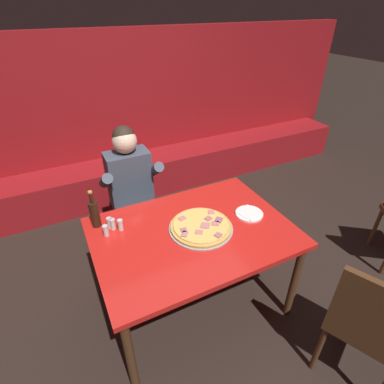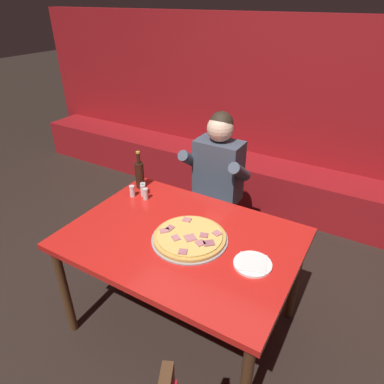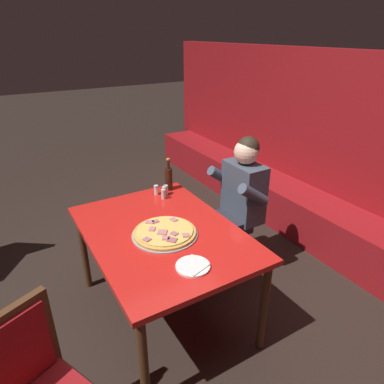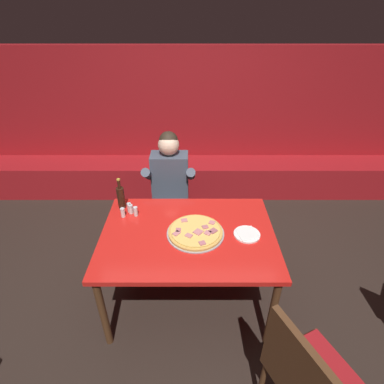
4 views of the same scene
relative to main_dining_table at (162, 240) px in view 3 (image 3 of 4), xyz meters
name	(u,v)px [view 3 (image 3 of 4)]	position (x,y,z in m)	size (l,w,h in m)	color
ground_plane	(165,312)	(0.00, 0.00, -0.69)	(24.00, 24.00, 0.00)	black
booth_wall_panel	(361,155)	(0.00, 2.18, 0.26)	(6.80, 0.16, 1.90)	maroon
booth_bench	(327,227)	(0.00, 1.86, -0.46)	(6.46, 0.48, 0.46)	maroon
main_dining_table	(162,240)	(0.00, 0.00, 0.00)	(1.39, 1.00, 0.77)	#4C2D19
pizza	(165,233)	(0.06, -0.01, 0.09)	(0.46, 0.46, 0.05)	#9E9EA3
plate_white_paper	(193,266)	(0.47, -0.02, 0.08)	(0.21, 0.21, 0.02)	white
beer_bottle	(169,178)	(-0.60, 0.36, 0.18)	(0.07, 0.07, 0.29)	black
shaker_oregano	(166,190)	(-0.52, 0.29, 0.11)	(0.04, 0.04, 0.09)	silver
shaker_red_pepper_flakes	(164,192)	(-0.50, 0.27, 0.11)	(0.04, 0.04, 0.09)	silver
shaker_black_pepper	(156,190)	(-0.56, 0.22, 0.11)	(0.04, 0.04, 0.09)	silver
shaker_parmesan	(163,195)	(-0.45, 0.24, 0.11)	(0.04, 0.04, 0.09)	silver
diner_seated_blue_shirt	(235,201)	(-0.20, 0.81, 0.01)	(0.53, 0.53, 1.27)	black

